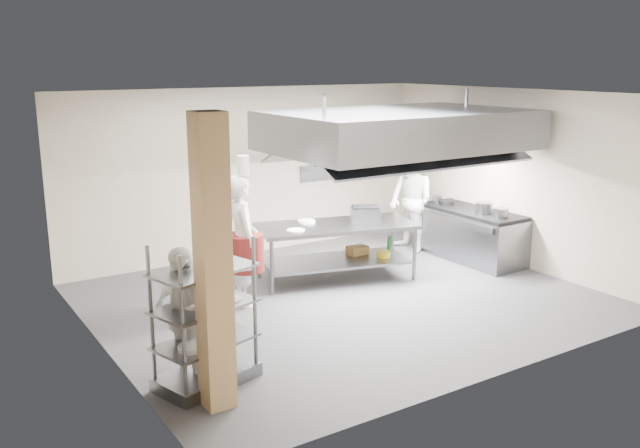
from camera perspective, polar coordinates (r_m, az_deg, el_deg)
floor at (r=10.12m, az=2.05°, el=-6.33°), size 7.00×7.00×0.00m
ceiling at (r=9.53m, az=2.21°, el=10.89°), size 7.00×7.00×0.00m
wall_back at (r=12.25m, az=-5.94°, el=4.39°), size 7.00×0.00×7.00m
wall_left at (r=8.27m, az=-18.19°, el=-0.73°), size 0.00×6.00×6.00m
wall_right at (r=12.03m, az=15.96°, el=3.76°), size 0.00×6.00×6.00m
column at (r=6.72m, az=-8.99°, el=-3.47°), size 0.30×0.30×3.00m
exhaust_hood at (r=10.67m, az=6.72°, el=7.87°), size 4.00×2.50×0.60m
hood_strip_a at (r=10.17m, az=2.72°, el=5.85°), size 1.60×0.12×0.04m
hood_strip_b at (r=11.30m, az=10.22°, el=6.43°), size 1.60×0.12×0.04m
wall_shelf at (r=13.02m, az=1.48°, el=5.00°), size 1.50×0.28×0.04m
island at (r=10.90m, az=1.38°, el=-2.34°), size 2.70×1.66×0.91m
island_worktop at (r=10.79m, az=1.39°, el=-0.17°), size 2.70×1.66×0.06m
island_undershelf at (r=10.95m, az=1.37°, el=-3.12°), size 2.48×1.51×0.04m
pass_rack at (r=7.42m, az=-9.69°, el=-7.46°), size 1.21×0.91×1.62m
cooking_range at (r=12.28m, az=12.60°, el=-1.00°), size 0.80×2.00×0.84m
range_top at (r=12.18m, az=12.71°, el=1.05°), size 0.78×1.96×0.06m
chef_head at (r=9.70m, az=-6.58°, el=-1.40°), size 0.56×0.76×1.90m
chef_line at (r=12.50m, az=7.65°, el=1.93°), size 0.74×0.93×1.89m
chef_plating at (r=7.47m, az=-11.48°, el=-7.64°), size 0.62×0.98×1.56m
griddle at (r=10.99m, az=3.83°, el=0.81°), size 0.58×0.54×0.22m
wicker_basket at (r=11.23m, az=3.16°, el=-2.22°), size 0.33×0.22×0.14m
stockpot at (r=11.89m, az=13.64°, el=1.32°), size 0.28×0.28×0.19m
plate_stack at (r=7.53m, az=-9.60°, el=-9.51°), size 0.28×0.28×0.05m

